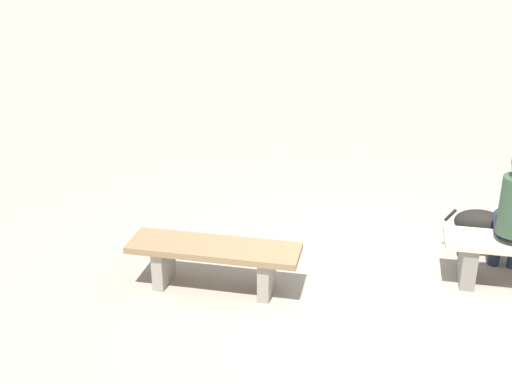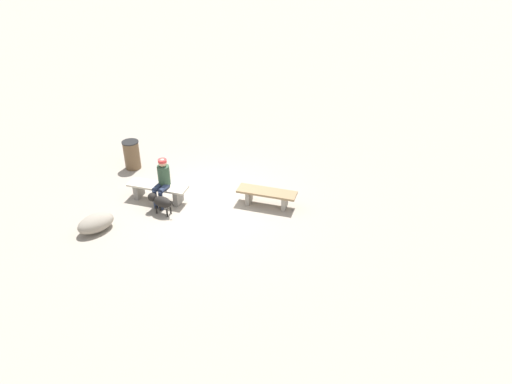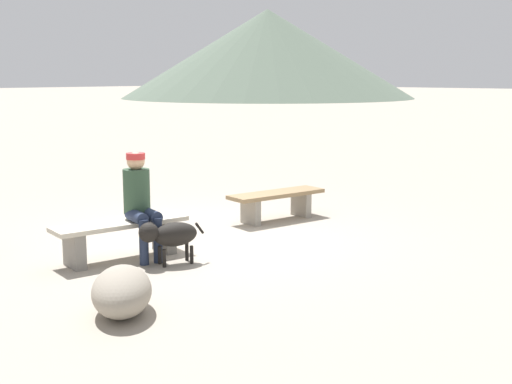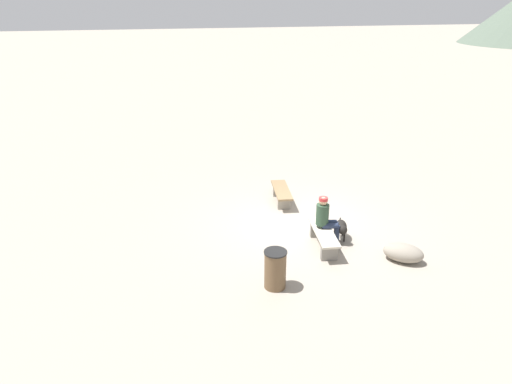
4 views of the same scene
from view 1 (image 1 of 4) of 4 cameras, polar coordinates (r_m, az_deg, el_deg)
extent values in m
cube|color=#9E9384|center=(6.19, 10.83, -8.63)|extent=(210.00, 210.00, 0.06)
cube|color=gray|center=(6.14, -8.23, -6.36)|extent=(0.18, 0.40, 0.38)
cube|color=gray|center=(5.90, 0.97, -7.39)|extent=(0.18, 0.40, 0.38)
cube|color=#8C704C|center=(5.89, -3.78, -5.01)|extent=(1.64, 0.75, 0.06)
cube|color=gray|center=(6.40, 18.34, -5.93)|extent=(0.21, 0.42, 0.41)
cylinder|color=#232D47|center=(6.48, 21.08, -2.62)|extent=(0.25, 0.42, 0.15)
cylinder|color=#232D47|center=(6.77, 20.68, -4.04)|extent=(0.11, 0.11, 0.54)
ellipsoid|color=black|center=(6.87, 19.45, -2.67)|extent=(0.60, 0.46, 0.28)
cylinder|color=black|center=(7.05, 20.62, -4.47)|extent=(0.04, 0.04, 0.22)
cylinder|color=black|center=(6.90, 20.56, -5.02)|extent=(0.04, 0.04, 0.22)
cylinder|color=black|center=(7.05, 17.85, -4.08)|extent=(0.04, 0.04, 0.22)
cylinder|color=black|center=(6.91, 17.73, -4.62)|extent=(0.04, 0.04, 0.22)
cylinder|color=black|center=(6.86, 16.95, -1.98)|extent=(0.12, 0.07, 0.15)
camera|label=2|loc=(17.09, -4.41, 36.30)|focal=34.95mm
camera|label=3|loc=(13.86, 33.93, 14.94)|focal=47.09mm
camera|label=4|loc=(11.95, 92.74, 12.73)|focal=31.79mm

